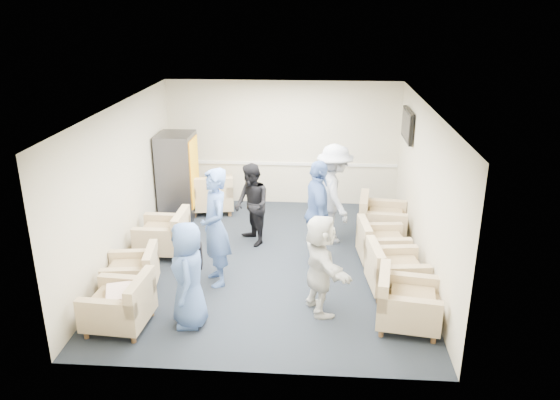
# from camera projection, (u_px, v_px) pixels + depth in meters

# --- Properties ---
(floor) EXTENTS (6.00, 6.00, 0.00)m
(floor) POSITION_uv_depth(u_px,v_px,m) (271.00, 262.00, 9.46)
(floor) COLOR black
(floor) RESTS_ON ground
(ceiling) EXTENTS (6.00, 6.00, 0.00)m
(ceiling) POSITION_uv_depth(u_px,v_px,m) (270.00, 107.00, 8.53)
(ceiling) COLOR silver
(ceiling) RESTS_ON back_wall
(back_wall) EXTENTS (5.00, 0.02, 2.70)m
(back_wall) POSITION_uv_depth(u_px,v_px,m) (283.00, 143.00, 11.80)
(back_wall) COLOR beige
(back_wall) RESTS_ON floor
(front_wall) EXTENTS (5.00, 0.02, 2.70)m
(front_wall) POSITION_uv_depth(u_px,v_px,m) (248.00, 274.00, 6.19)
(front_wall) COLOR beige
(front_wall) RESTS_ON floor
(left_wall) EXTENTS (0.02, 6.00, 2.70)m
(left_wall) POSITION_uv_depth(u_px,v_px,m) (123.00, 185.00, 9.16)
(left_wall) COLOR beige
(left_wall) RESTS_ON floor
(right_wall) EXTENTS (0.02, 6.00, 2.70)m
(right_wall) POSITION_uv_depth(u_px,v_px,m) (424.00, 192.00, 8.83)
(right_wall) COLOR beige
(right_wall) RESTS_ON floor
(chair_rail) EXTENTS (4.98, 0.04, 0.06)m
(chair_rail) POSITION_uv_depth(u_px,v_px,m) (283.00, 164.00, 11.94)
(chair_rail) COLOR silver
(chair_rail) RESTS_ON back_wall
(tv) EXTENTS (0.10, 1.00, 0.58)m
(tv) POSITION_uv_depth(u_px,v_px,m) (407.00, 125.00, 10.28)
(tv) COLOR black
(tv) RESTS_ON right_wall
(armchair_left_near) EXTENTS (0.87, 0.87, 0.65)m
(armchair_left_near) POSITION_uv_depth(u_px,v_px,m) (122.00, 306.00, 7.47)
(armchair_left_near) COLOR tan
(armchair_left_near) RESTS_ON floor
(armchair_left_mid) EXTENTS (0.86, 0.86, 0.61)m
(armchair_left_mid) POSITION_uv_depth(u_px,v_px,m) (134.00, 274.00, 8.40)
(armchair_left_mid) COLOR tan
(armchair_left_mid) RESTS_ON floor
(armchair_left_far) EXTENTS (0.85, 0.85, 0.67)m
(armchair_left_far) POSITION_uv_depth(u_px,v_px,m) (166.00, 236.00, 9.68)
(armchair_left_far) COLOR tan
(armchair_left_far) RESTS_ON floor
(armchair_right_near) EXTENTS (0.96, 0.96, 0.67)m
(armchair_right_near) POSITION_uv_depth(u_px,v_px,m) (404.00, 304.00, 7.51)
(armchair_right_near) COLOR tan
(armchair_right_near) RESTS_ON floor
(armchair_right_midnear) EXTENTS (0.92, 0.92, 0.66)m
(armchair_right_midnear) POSITION_uv_depth(u_px,v_px,m) (393.00, 272.00, 8.40)
(armchair_right_midnear) COLOR tan
(armchair_right_midnear) RESTS_ON floor
(armchair_right_midfar) EXTENTS (0.87, 0.87, 0.64)m
(armchair_right_midfar) POSITION_uv_depth(u_px,v_px,m) (380.00, 245.00, 9.35)
(armchair_right_midfar) COLOR tan
(armchair_right_midfar) RESTS_ON floor
(armchair_right_far) EXTENTS (0.97, 0.97, 0.70)m
(armchair_right_far) POSITION_uv_depth(u_px,v_px,m) (379.00, 220.00, 10.31)
(armchair_right_far) COLOR tan
(armchair_right_far) RESTS_ON floor
(armchair_corner) EXTENTS (1.05, 1.05, 0.72)m
(armchair_corner) POSITION_uv_depth(u_px,v_px,m) (212.00, 196.00, 11.59)
(armchair_corner) COLOR tan
(armchair_corner) RESTS_ON floor
(vending_machine) EXTENTS (0.71, 0.83, 1.75)m
(vending_machine) POSITION_uv_depth(u_px,v_px,m) (178.00, 176.00, 11.20)
(vending_machine) COLOR #4A4951
(vending_machine) RESTS_ON floor
(backpack) EXTENTS (0.32, 0.25, 0.50)m
(backpack) POSITION_uv_depth(u_px,v_px,m) (193.00, 254.00, 9.17)
(backpack) COLOR black
(backpack) RESTS_ON floor
(pillow) EXTENTS (0.50, 0.57, 0.14)m
(pillow) POSITION_uv_depth(u_px,v_px,m) (120.00, 295.00, 7.41)
(pillow) COLOR white
(pillow) RESTS_ON armchair_left_near
(person_front_left) EXTENTS (0.60, 0.81, 1.52)m
(person_front_left) POSITION_uv_depth(u_px,v_px,m) (188.00, 275.00, 7.40)
(person_front_left) COLOR #4564A7
(person_front_left) RESTS_ON floor
(person_mid_left) EXTENTS (0.70, 0.82, 1.90)m
(person_mid_left) POSITION_uv_depth(u_px,v_px,m) (215.00, 227.00, 8.46)
(person_mid_left) COLOR #4564A7
(person_mid_left) RESTS_ON floor
(person_back_left) EXTENTS (0.87, 0.93, 1.52)m
(person_back_left) POSITION_uv_depth(u_px,v_px,m) (252.00, 205.00, 9.93)
(person_back_left) COLOR black
(person_back_left) RESTS_ON floor
(person_back_right) EXTENTS (0.97, 1.33, 1.85)m
(person_back_right) POSITION_uv_depth(u_px,v_px,m) (334.00, 194.00, 10.00)
(person_back_right) COLOR silver
(person_back_right) RESTS_ON floor
(person_mid_right) EXTENTS (0.62, 1.13, 1.82)m
(person_mid_right) POSITION_uv_depth(u_px,v_px,m) (318.00, 213.00, 9.13)
(person_mid_right) COLOR #4564A7
(person_mid_right) RESTS_ON floor
(person_front_right) EXTENTS (0.88, 1.45, 1.49)m
(person_front_right) POSITION_uv_depth(u_px,v_px,m) (320.00, 264.00, 7.72)
(person_front_right) COLOR silver
(person_front_right) RESTS_ON floor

